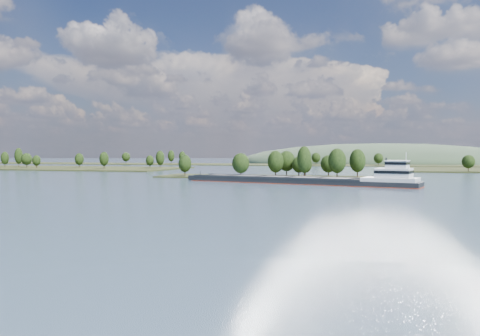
% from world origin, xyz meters
% --- Properties ---
extents(ground, '(1800.00, 1800.00, 0.00)m').
position_xyz_m(ground, '(0.00, 120.00, 0.00)').
color(ground, '#394A63').
rests_on(ground, ground).
extents(tree_island, '(100.00, 31.34, 15.06)m').
position_xyz_m(tree_island, '(8.39, 179.29, 4.21)').
color(tree_island, black).
rests_on(tree_island, ground).
extents(back_shoreline, '(900.00, 60.00, 14.70)m').
position_xyz_m(back_shoreline, '(8.84, 399.89, 0.73)').
color(back_shoreline, black).
rests_on(back_shoreline, ground).
extents(hill_west, '(320.00, 160.00, 44.00)m').
position_xyz_m(hill_west, '(60.00, 500.00, 0.00)').
color(hill_west, '#364A33').
rests_on(hill_west, ground).
extents(cargo_barge, '(90.99, 34.28, 12.35)m').
position_xyz_m(cargo_barge, '(25.87, 139.52, 1.56)').
color(cargo_barge, black).
rests_on(cargo_barge, ground).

